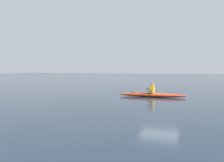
# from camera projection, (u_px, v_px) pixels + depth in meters

# --- Properties ---
(ground_plane) EXTENTS (160.00, 160.00, 0.00)m
(ground_plane) POSITION_uv_depth(u_px,v_px,m) (160.00, 98.00, 14.84)
(ground_plane) COLOR #1E2D3D
(kayak) EXTENTS (4.70, 1.13, 0.28)m
(kayak) POSITION_uv_depth(u_px,v_px,m) (152.00, 95.00, 15.55)
(kayak) COLOR red
(kayak) RESTS_ON ground
(kayaker) EXTENTS (0.53, 2.42, 0.73)m
(kayaker) POSITION_uv_depth(u_px,v_px,m) (152.00, 89.00, 15.54)
(kayaker) COLOR yellow
(kayaker) RESTS_ON kayak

